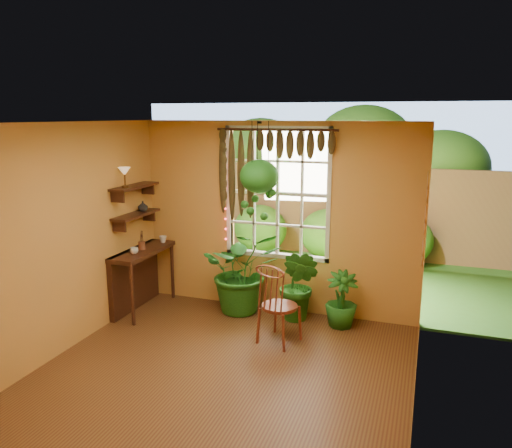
{
  "coord_description": "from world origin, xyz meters",
  "views": [
    {
      "loc": [
        2.0,
        -4.34,
        2.77
      ],
      "look_at": [
        0.07,
        1.15,
        1.5
      ],
      "focal_mm": 35.0,
      "sensor_mm": 36.0,
      "label": 1
    }
  ],
  "objects_px": {
    "windsor_chair": "(278,316)",
    "potted_plant_mid": "(299,285)",
    "hanging_basket": "(259,180)",
    "potted_plant_left": "(243,270)",
    "counter_ledge": "(137,272)"
  },
  "relations": [
    {
      "from": "potted_plant_left",
      "to": "potted_plant_mid",
      "type": "distance_m",
      "value": 0.86
    },
    {
      "from": "potted_plant_mid",
      "to": "hanging_basket",
      "type": "bearing_deg",
      "value": -174.78
    },
    {
      "from": "counter_ledge",
      "to": "windsor_chair",
      "type": "xyz_separation_m",
      "value": [
        2.26,
        -0.42,
        -0.21
      ]
    },
    {
      "from": "counter_ledge",
      "to": "windsor_chair",
      "type": "bearing_deg",
      "value": -10.46
    },
    {
      "from": "counter_ledge",
      "to": "potted_plant_left",
      "type": "relative_size",
      "value": 0.99
    },
    {
      "from": "counter_ledge",
      "to": "potted_plant_mid",
      "type": "xyz_separation_m",
      "value": [
        2.33,
        0.33,
        -0.04
      ]
    },
    {
      "from": "potted_plant_left",
      "to": "hanging_basket",
      "type": "distance_m",
      "value": 1.36
    },
    {
      "from": "counter_ledge",
      "to": "potted_plant_left",
      "type": "height_order",
      "value": "potted_plant_left"
    },
    {
      "from": "windsor_chair",
      "to": "potted_plant_mid",
      "type": "height_order",
      "value": "windsor_chair"
    },
    {
      "from": "windsor_chair",
      "to": "hanging_basket",
      "type": "distance_m",
      "value": 1.8
    },
    {
      "from": "potted_plant_left",
      "to": "hanging_basket",
      "type": "xyz_separation_m",
      "value": [
        0.29,
        -0.13,
        1.32
      ]
    },
    {
      "from": "windsor_chair",
      "to": "hanging_basket",
      "type": "bearing_deg",
      "value": 142.38
    },
    {
      "from": "counter_ledge",
      "to": "hanging_basket",
      "type": "height_order",
      "value": "hanging_basket"
    },
    {
      "from": "windsor_chair",
      "to": "potted_plant_left",
      "type": "relative_size",
      "value": 0.98
    },
    {
      "from": "windsor_chair",
      "to": "hanging_basket",
      "type": "relative_size",
      "value": 0.92
    }
  ]
}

